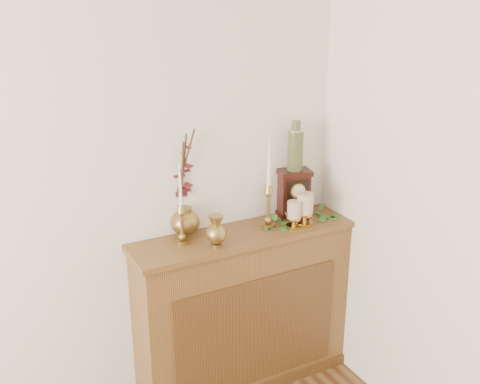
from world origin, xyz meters
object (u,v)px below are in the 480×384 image
candlestick_center (268,199)px  ceramic_vase (295,148)px  ginger_jar (183,186)px  mantel_clock (294,193)px  candlestick_left (181,218)px  bud_vase (216,232)px

candlestick_center → ceramic_vase: (0.21, 0.08, 0.23)m
ginger_jar → mantel_clock: bearing=-6.7°
ginger_jar → ceramic_vase: size_ratio=2.07×
candlestick_left → ginger_jar: ginger_jar is taller
bud_vase → ginger_jar: bearing=105.1°
candlestick_left → ceramic_vase: 0.75m
ceramic_vase → ginger_jar: bearing=173.5°
mantel_clock → ginger_jar: bearing=-173.7°
ginger_jar → ceramic_vase: bearing=-6.5°
bud_vase → mantel_clock: bearing=17.0°
candlestick_center → bud_vase: candlestick_center is taller
candlestick_center → bud_vase: size_ratio=2.91×
candlestick_left → ginger_jar: (0.07, 0.13, 0.12)m
mantel_clock → ceramic_vase: 0.26m
candlestick_left → mantel_clock: 0.70m
candlestick_center → ginger_jar: (-0.42, 0.15, 0.10)m
candlestick_center → ginger_jar: 0.46m
candlestick_left → ceramic_vase: bearing=4.6°
mantel_clock → ceramic_vase: size_ratio=0.97×
ceramic_vase → bud_vase: bearing=-162.7°
candlestick_left → ginger_jar: 0.19m
ceramic_vase → mantel_clock: bearing=-103.0°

